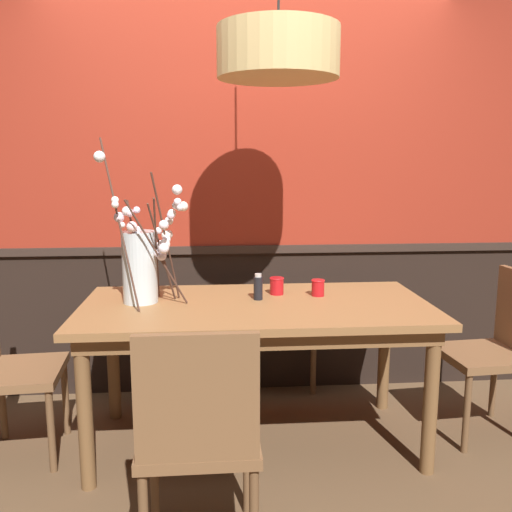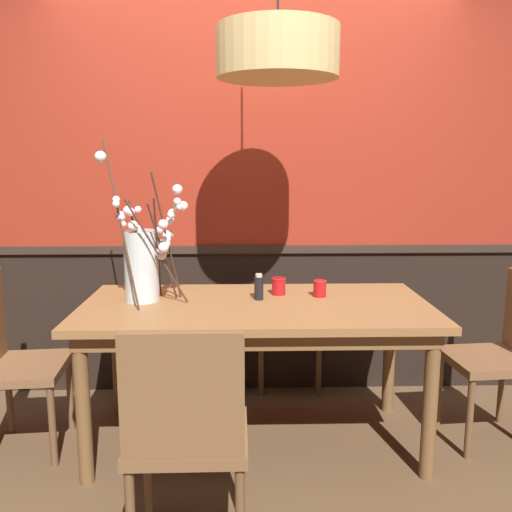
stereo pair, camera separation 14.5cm
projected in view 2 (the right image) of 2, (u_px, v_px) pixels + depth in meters
ground_plane at (256, 441)px, 2.95m from camera, size 24.00×24.00×0.00m
back_wall at (253, 178)px, 3.47m from camera, size 4.32×0.14×2.81m
dining_table at (256, 319)px, 2.83m from camera, size 1.81×0.89×0.78m
chair_far_side_left at (216, 307)px, 3.70m from camera, size 0.43×0.41×0.93m
chair_near_side_left at (186, 429)px, 2.01m from camera, size 0.46×0.42×0.94m
chair_head_east_end at (504, 349)px, 2.90m from camera, size 0.47×0.45×0.92m
chair_head_west_end at (10, 354)px, 2.79m from camera, size 0.43×0.47×0.94m
chair_far_side_right at (288, 307)px, 3.69m from camera, size 0.45×0.42×0.93m
vase_with_blossoms at (143, 262)px, 2.82m from camera, size 0.44×0.32×0.85m
candle_holder_nearer_center at (279, 286)px, 2.99m from camera, size 0.08×0.08×0.10m
candle_holder_nearer_edge at (320, 288)px, 2.95m from camera, size 0.07×0.07×0.09m
condiment_bottle at (259, 287)px, 2.88m from camera, size 0.05×0.05×0.14m
pendant_lamp at (278, 53)px, 2.55m from camera, size 0.58×0.58×0.92m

